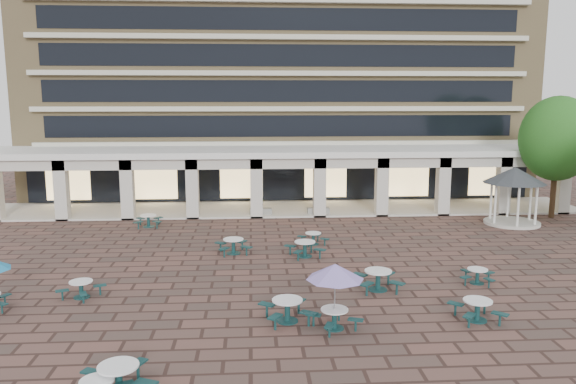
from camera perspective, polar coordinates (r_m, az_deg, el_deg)
name	(u,v)px	position (r m, az deg, el deg)	size (l,w,h in m)	color
ground	(306,274)	(25.85, 1.81, -8.32)	(120.00, 120.00, 0.00)	brown
apartment_building	(278,43)	(50.21, -1.00, 14.93)	(40.00, 15.50, 25.20)	tan
retail_arcade	(286,168)	(39.66, -0.22, 2.44)	(42.00, 6.60, 4.40)	white
picnic_table_1	(119,377)	(16.59, -16.82, -17.54)	(2.27, 2.27, 0.84)	#143C3C
picnic_table_2	(287,308)	(20.51, -0.06, -11.72)	(2.12, 2.12, 0.83)	#143C3C
picnic_table_3	(477,275)	(25.81, 18.68, -7.96)	(1.77, 1.77, 0.65)	#143C3C
picnic_table_5	(81,288)	(24.28, -20.27, -9.11)	(1.89, 1.89, 0.69)	#143C3C
picnic_table_6	(335,274)	(19.47, 4.80, -8.32)	(2.01, 2.01, 2.32)	#143C3C
picnic_table_7	(477,308)	(21.68, 18.68, -11.13)	(1.82, 1.82, 0.78)	#143C3C
picnic_table_8	(233,245)	(29.09, -5.57, -5.35)	(1.99, 1.99, 0.78)	#143C3C
picnic_table_9	(305,247)	(28.42, 1.73, -5.66)	(2.08, 2.08, 0.79)	#143C3C
picnic_table_10	(378,278)	(23.92, 9.13, -8.65)	(1.96, 1.96, 0.85)	#143C3C
picnic_table_12	(148,220)	(35.86, -14.00, -2.75)	(1.80, 1.80, 0.76)	#143C3C
picnic_table_13	(313,237)	(30.76, 2.58, -4.63)	(1.73, 1.73, 0.66)	#143C3C
gazebo	(514,182)	(37.97, 22.02, 0.96)	(3.86, 3.86, 3.59)	beige
tree_east_c	(557,139)	(40.87, 25.69, 4.90)	(4.84, 4.84, 8.07)	#422D1A
planter_left	(261,209)	(38.12, -2.79, -1.71)	(1.50, 0.73, 1.23)	gray
planter_right	(318,209)	(38.39, 3.10, -1.71)	(1.50, 0.60, 1.16)	gray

